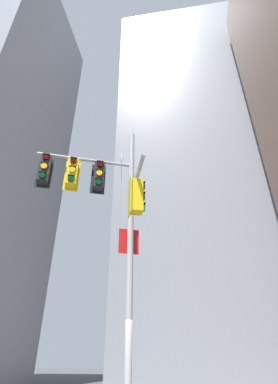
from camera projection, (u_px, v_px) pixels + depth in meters
The scene contains 2 objects.
building_mid_block at pixel (191, 170), 36.67m from camera, with size 15.94×15.94×45.17m, color #9399A3.
signal_pole_assembly at pixel (103, 204), 8.92m from camera, with size 3.80×2.97×8.95m.
Camera 1 is at (1.57, -8.14, 1.59)m, focal length 26.86 mm.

